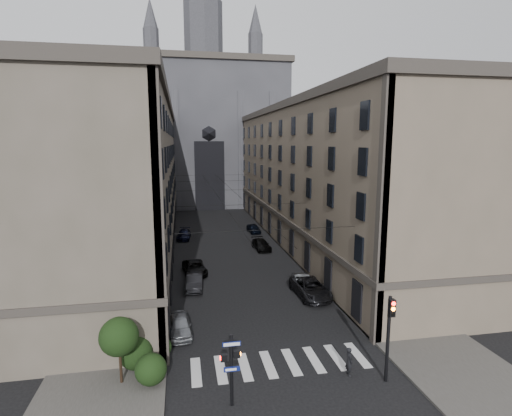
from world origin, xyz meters
TOP-DOWN VIEW (x-y plane):
  - ground at (0.00, 0.00)m, footprint 260.00×260.00m
  - sidewalk_left at (-10.50, 36.00)m, footprint 7.00×80.00m
  - sidewalk_right at (10.50, 36.00)m, footprint 7.00×80.00m
  - zebra_crossing at (0.00, 5.00)m, footprint 11.00×3.20m
  - building_left at (-13.44, 36.00)m, footprint 13.60×60.60m
  - building_right at (13.44, 36.00)m, footprint 13.60×60.60m
  - gothic_tower at (0.00, 74.96)m, footprint 35.00×23.00m
  - pedestrian_signal_left at (-3.51, 1.50)m, footprint 1.02×0.38m
  - traffic_light_right at (5.60, 1.92)m, footprint 0.34×0.50m
  - shrub_cluster at (-8.72, 5.01)m, footprint 3.90×4.40m
  - tram_wires at (0.00, 35.63)m, footprint 14.00×60.00m
  - car_left_near at (-6.20, 10.09)m, footprint 1.89×4.14m
  - car_left_midnear at (-4.84, 19.05)m, footprint 1.75×4.39m
  - car_left_midfar at (-4.65, 23.51)m, footprint 2.75×5.02m
  - car_left_far at (-5.62, 39.42)m, footprint 2.26×4.68m
  - car_right_near at (5.21, 17.14)m, footprint 1.84×4.20m
  - car_right_midnear at (5.39, 15.19)m, footprint 2.84×5.74m
  - car_right_midfar at (4.20, 31.70)m, footprint 2.16×4.62m
  - car_right_far at (4.99, 41.57)m, footprint 1.93×4.03m
  - pedestrian at (3.74, 3.00)m, footprint 0.43×0.64m

SIDE VIEW (x-z plane):
  - ground at x=0.00m, z-range 0.00..0.00m
  - zebra_crossing at x=0.00m, z-range 0.00..0.01m
  - sidewalk_left at x=-10.50m, z-range 0.00..0.15m
  - sidewalk_right at x=10.50m, z-range 0.00..0.15m
  - car_right_midfar at x=4.20m, z-range 0.00..1.31m
  - car_left_far at x=-5.62m, z-range 0.00..1.31m
  - car_right_far at x=4.99m, z-range 0.00..1.33m
  - car_left_midfar at x=-4.65m, z-range 0.00..1.33m
  - car_right_near at x=5.21m, z-range 0.00..1.34m
  - car_left_near at x=-6.20m, z-range 0.00..1.38m
  - car_left_midnear at x=-4.84m, z-range 0.00..1.42m
  - car_right_midnear at x=5.39m, z-range 0.00..1.57m
  - pedestrian at x=3.74m, z-range 0.00..1.74m
  - shrub_cluster at x=-8.72m, z-range -0.15..3.75m
  - pedestrian_signal_left at x=-3.51m, z-range 0.32..4.32m
  - traffic_light_right at x=5.60m, z-range 0.69..5.89m
  - tram_wires at x=0.00m, z-range 7.03..7.46m
  - building_left at x=-13.44m, z-range -0.08..18.77m
  - building_right at x=13.44m, z-range -0.08..18.77m
  - gothic_tower at x=0.00m, z-range -11.20..46.80m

